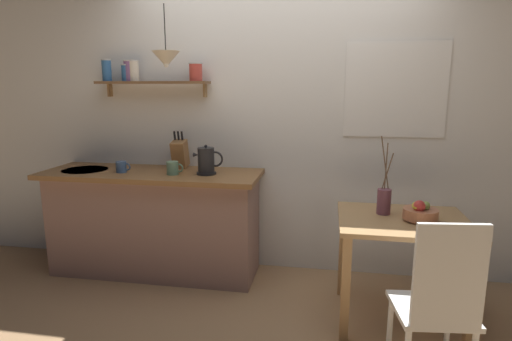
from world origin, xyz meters
name	(u,v)px	position (x,y,z in m)	size (l,w,h in m)	color
ground_plane	(263,298)	(0.00, 0.00, 0.00)	(14.00, 14.00, 0.00)	#A87F56
back_wall	(300,116)	(0.20, 0.65, 1.35)	(6.80, 0.11, 2.70)	white
kitchen_counter	(155,221)	(-1.00, 0.32, 0.46)	(1.83, 0.63, 0.90)	gray
wall_shelf	(146,76)	(-1.09, 0.49, 1.69)	(0.98, 0.20, 0.32)	brown
dining_table	(402,238)	(0.96, -0.13, 0.60)	(0.85, 0.71, 0.74)	tan
dining_chair_near	(439,301)	(1.04, -0.82, 0.52)	(0.43, 0.42, 0.97)	white
fruit_bowl	(420,212)	(1.06, -0.16, 0.79)	(0.22, 0.22, 0.15)	#BC704C
twig_vase	(384,200)	(0.84, -0.04, 0.83)	(0.09, 0.09, 0.54)	brown
electric_kettle	(207,161)	(-0.51, 0.28, 1.01)	(0.25, 0.16, 0.24)	black
knife_block	(180,154)	(-0.81, 0.48, 1.03)	(0.12, 0.17, 0.33)	#9E6B3D
coffee_mug_by_sink	(122,167)	(-1.23, 0.23, 0.94)	(0.13, 0.09, 0.09)	#3D5B89
coffee_mug_spare	(173,168)	(-0.78, 0.22, 0.95)	(0.14, 0.09, 0.11)	slate
pendant_lamp	(166,59)	(-0.78, 0.19, 1.80)	(0.21, 0.21, 0.46)	black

